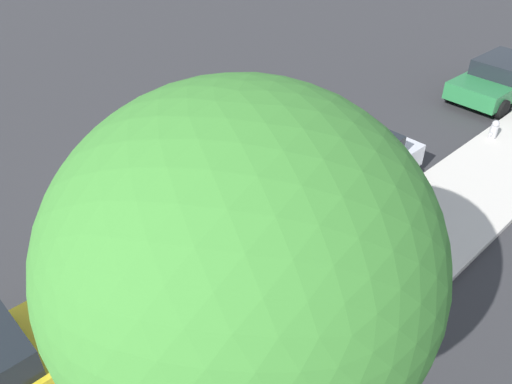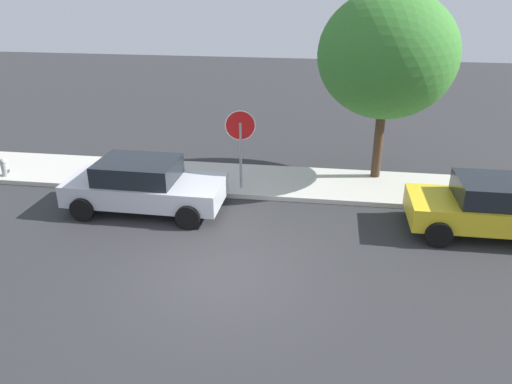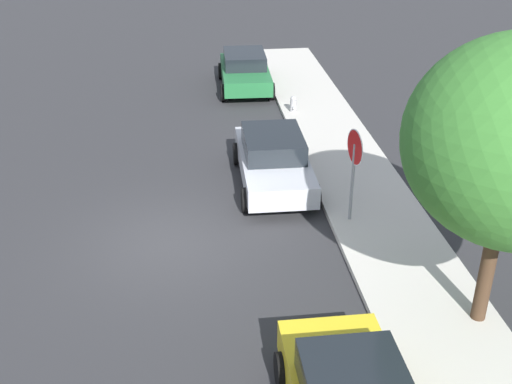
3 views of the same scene
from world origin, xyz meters
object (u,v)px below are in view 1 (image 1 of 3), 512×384
at_px(parked_car_silver, 348,165).
at_px(street_tree_near_corner, 242,260).
at_px(stop_sign, 341,198).
at_px(parked_car_green, 500,78).
at_px(fire_hydrant, 494,131).

bearing_deg(parked_car_silver, street_tree_near_corner, 26.71).
height_order(stop_sign, parked_car_green, stop_sign).
distance_m(parked_car_silver, parked_car_green, 8.28).
bearing_deg(fire_hydrant, parked_car_green, -156.78).
bearing_deg(fire_hydrant, stop_sign, 0.95).
xyz_separation_m(stop_sign, parked_car_silver, (-2.40, -1.56, -1.00)).
relative_size(stop_sign, street_tree_near_corner, 0.44).
bearing_deg(street_tree_near_corner, stop_sign, -157.39).
bearing_deg(stop_sign, parked_car_silver, -147.04).
distance_m(stop_sign, street_tree_near_corner, 4.84).
xyz_separation_m(stop_sign, street_tree_near_corner, (4.02, 1.68, 2.10)).
bearing_deg(fire_hydrant, street_tree_near_corner, 8.88).
bearing_deg(fire_hydrant, parked_car_silver, -15.69).
relative_size(parked_car_silver, parked_car_green, 1.05).
xyz_separation_m(stop_sign, fire_hydrant, (-7.51, -0.12, -1.37)).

